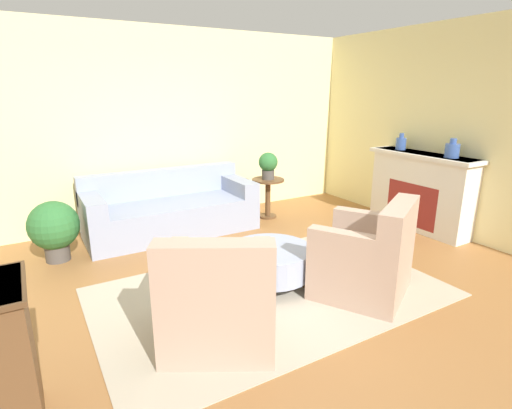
% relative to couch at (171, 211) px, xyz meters
% --- Properties ---
extents(ground_plane, '(16.00, 16.00, 0.00)m').
position_rel_couch_xyz_m(ground_plane, '(0.26, -2.21, -0.31)').
color(ground_plane, '#996638').
extents(wall_back, '(9.60, 0.12, 2.80)m').
position_rel_couch_xyz_m(wall_back, '(0.26, 0.65, 1.09)').
color(wall_back, beige).
rests_on(wall_back, ground_plane).
extents(wall_right, '(0.12, 10.06, 2.80)m').
position_rel_couch_xyz_m(wall_right, '(3.35, -2.21, 1.09)').
color(wall_right, beige).
rests_on(wall_right, ground_plane).
extents(rug, '(3.32, 2.08, 0.01)m').
position_rel_couch_xyz_m(rug, '(0.26, -2.21, -0.30)').
color(rug, '#B2A893').
rests_on(rug, ground_plane).
extents(couch, '(2.28, 0.95, 0.84)m').
position_rel_couch_xyz_m(couch, '(0.00, 0.00, 0.00)').
color(couch, '#8E99B2').
rests_on(couch, ground_plane).
extents(armchair_left, '(1.13, 1.12, 0.94)m').
position_rel_couch_xyz_m(armchair_left, '(-0.53, -2.68, 0.06)').
color(armchair_left, tan).
rests_on(armchair_left, rug).
extents(armchair_right, '(1.13, 1.12, 0.94)m').
position_rel_couch_xyz_m(armchair_right, '(1.05, -2.68, 0.06)').
color(armchair_right, tan).
rests_on(armchair_right, rug).
extents(ottoman_table, '(0.85, 0.85, 0.39)m').
position_rel_couch_xyz_m(ottoman_table, '(0.36, -2.04, -0.05)').
color(ottoman_table, '#8E99B2').
rests_on(ottoman_table, rug).
extents(side_table, '(0.49, 0.49, 0.61)m').
position_rel_couch_xyz_m(side_table, '(1.52, -0.13, 0.10)').
color(side_table, brown).
rests_on(side_table, ground_plane).
extents(fireplace, '(0.44, 1.58, 1.09)m').
position_rel_couch_xyz_m(fireplace, '(3.11, -1.66, 0.26)').
color(fireplace, silver).
rests_on(fireplace, ground_plane).
extents(vase_mantel_near, '(0.14, 0.14, 0.24)m').
position_rel_couch_xyz_m(vase_mantel_near, '(3.09, -1.25, 0.87)').
color(vase_mantel_near, '#38569E').
rests_on(vase_mantel_near, fireplace).
extents(vase_mantel_far, '(0.18, 0.18, 0.25)m').
position_rel_couch_xyz_m(vase_mantel_far, '(3.09, -2.06, 0.88)').
color(vase_mantel_far, '#38569E').
rests_on(vase_mantel_far, fireplace).
extents(potted_plant_on_side_table, '(0.29, 0.29, 0.41)m').
position_rel_couch_xyz_m(potted_plant_on_side_table, '(1.52, -0.13, 0.53)').
color(potted_plant_on_side_table, '#4C4742').
rests_on(potted_plant_on_side_table, side_table).
extents(potted_plant_floor, '(0.56, 0.56, 0.71)m').
position_rel_couch_xyz_m(potted_plant_floor, '(-1.48, -0.28, 0.10)').
color(potted_plant_floor, '#4C4742').
rests_on(potted_plant_floor, ground_plane).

